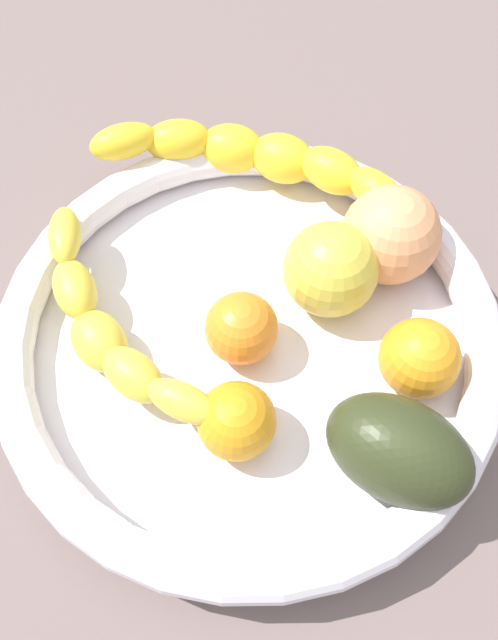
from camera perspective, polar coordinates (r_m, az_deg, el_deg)
name	(u,v)px	position (r cm, az deg, el deg)	size (l,w,h in cm)	color
kitchen_counter	(249,363)	(51.08, 0.00, -3.84)	(120.00, 120.00, 3.00)	#6D5C59
fruit_bowl	(249,338)	(47.34, 0.00, -1.60)	(36.63, 36.63, 5.28)	white
banana_draped_left	(106,329)	(46.02, -12.52, -0.77)	(21.76, 7.06, 5.02)	yellow
banana_draped_right	(254,157)	(54.08, 0.43, 14.22)	(21.96, 16.69, 5.10)	yellow
orange_front	(419,358)	(45.36, 14.82, -3.29)	(5.58, 5.58, 5.58)	orange
orange_mid_left	(239,326)	(45.24, -0.88, -0.53)	(5.23, 5.23, 5.23)	orange
orange_mid_right	(237,421)	(42.22, -1.11, -8.90)	(5.24, 5.24, 5.24)	orange
apple_yellow	(331,269)	(47.07, 7.22, 4.45)	(7.01, 7.01, 7.01)	gold
peach_blush	(391,235)	(49.40, 12.42, 7.33)	(7.41, 7.41, 7.41)	#EF9D67
avocado_dark	(399,450)	(41.96, 13.10, -11.15)	(9.57, 6.53, 6.44)	#30371C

